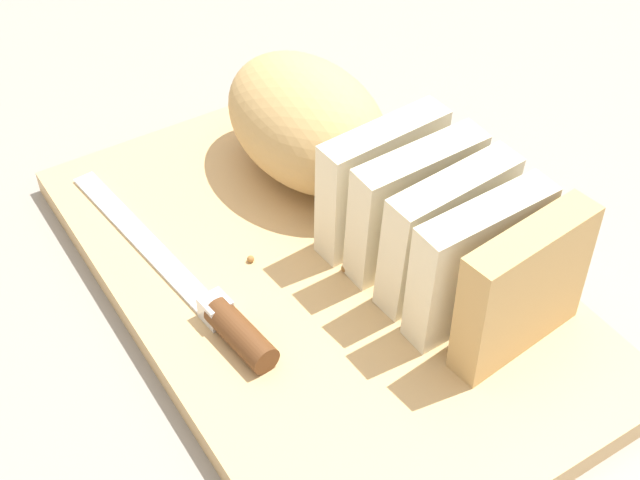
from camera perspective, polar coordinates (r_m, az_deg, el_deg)
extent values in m
plane|color=gray|center=(0.68, 0.00, -3.12)|extent=(3.00, 3.00, 0.00)
cube|color=tan|center=(0.68, 0.00, -2.51)|extent=(0.47, 0.30, 0.02)
ellipsoid|color=tan|center=(0.73, -0.88, 7.61)|extent=(0.17, 0.12, 0.10)
cube|color=beige|center=(0.67, 3.98, 3.73)|extent=(0.03, 0.11, 0.10)
cube|color=beige|center=(0.65, 6.14, 2.21)|extent=(0.03, 0.11, 0.10)
cube|color=beige|center=(0.63, 8.20, 0.47)|extent=(0.04, 0.11, 0.10)
cube|color=beige|center=(0.61, 10.22, -1.47)|extent=(0.03, 0.11, 0.10)
cube|color=tan|center=(0.60, 13.02, -3.11)|extent=(0.03, 0.11, 0.10)
cube|color=silver|center=(0.70, -11.29, -0.09)|extent=(0.21, 0.03, 0.00)
cylinder|color=#593319|center=(0.61, -5.13, -6.14)|extent=(0.06, 0.03, 0.02)
cube|color=silver|center=(0.63, -6.71, -4.54)|extent=(0.02, 0.02, 0.02)
sphere|color=#996633|center=(0.68, -4.51, -1.23)|extent=(0.01, 0.01, 0.01)
sphere|color=#996633|center=(0.73, 0.27, 2.59)|extent=(0.01, 0.01, 0.01)
sphere|color=#996633|center=(0.67, 1.65, -1.84)|extent=(0.01, 0.01, 0.01)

